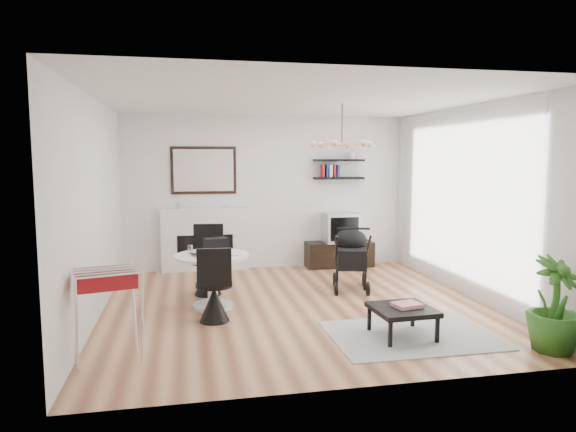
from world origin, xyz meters
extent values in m
plane|color=brown|center=(0.00, 0.00, 0.00)|extent=(5.00, 5.00, 0.00)
plane|color=white|center=(0.00, 0.00, 2.70)|extent=(5.00, 5.00, 0.00)
plane|color=white|center=(0.00, 2.50, 1.35)|extent=(5.00, 0.00, 5.00)
plane|color=white|center=(-2.50, 0.00, 1.35)|extent=(0.00, 5.00, 5.00)
plane|color=white|center=(2.50, 0.00, 1.35)|extent=(0.00, 5.00, 5.00)
cube|color=white|center=(2.40, 0.20, 1.35)|extent=(0.04, 3.60, 2.60)
cube|color=white|center=(-1.10, 2.42, 0.55)|extent=(1.50, 0.15, 1.10)
cube|color=black|center=(-1.10, 2.36, 0.48)|extent=(0.95, 0.06, 0.32)
cube|color=black|center=(-1.10, 2.48, 1.75)|extent=(1.12, 0.03, 0.82)
cube|color=white|center=(-1.10, 2.46, 1.75)|extent=(1.02, 0.01, 0.72)
cube|color=black|center=(1.29, 2.37, 1.60)|extent=(0.90, 0.25, 0.04)
cube|color=black|center=(1.29, 2.37, 1.92)|extent=(0.90, 0.25, 0.04)
cube|color=black|center=(1.29, 2.28, 0.23)|extent=(1.21, 0.42, 0.45)
cube|color=#BCBCBE|center=(1.31, 2.28, 0.72)|extent=(0.61, 0.53, 0.53)
cube|color=black|center=(1.31, 2.02, 0.72)|extent=(0.52, 0.01, 0.42)
cylinder|color=white|center=(-1.10, 0.14, 0.03)|extent=(0.52, 0.52, 0.06)
cylinder|color=white|center=(-1.10, 0.14, 0.36)|extent=(0.13, 0.13, 0.62)
cylinder|color=white|center=(-1.10, 0.14, 0.69)|extent=(0.97, 0.97, 0.04)
imported|color=black|center=(-1.19, 0.10, 0.72)|extent=(0.40, 0.35, 0.03)
cube|color=black|center=(-1.03, 0.33, 0.80)|extent=(0.35, 0.26, 0.19)
cube|color=beige|center=(-0.96, 0.06, 0.71)|extent=(0.38, 0.34, 0.01)
cylinder|color=white|center=(-1.37, 0.31, 0.76)|extent=(0.06, 0.06, 0.11)
cylinder|color=black|center=(-1.13, 0.81, 0.49)|extent=(0.48, 0.48, 0.05)
cone|color=black|center=(-1.13, 0.81, 0.23)|extent=(0.39, 0.39, 0.45)
cube|color=black|center=(-1.10, 1.02, 0.76)|extent=(0.43, 0.10, 0.49)
cylinder|color=black|center=(-1.11, -0.44, 0.45)|extent=(0.44, 0.44, 0.05)
cone|color=black|center=(-1.11, -0.44, 0.21)|extent=(0.36, 0.36, 0.42)
cube|color=black|center=(-1.11, -0.64, 0.70)|extent=(0.40, 0.05, 0.45)
cube|color=maroon|center=(-2.18, -1.50, 0.82)|extent=(0.59, 0.43, 0.14)
cube|color=black|center=(0.97, 0.64, 0.50)|extent=(0.55, 0.70, 0.29)
ellipsoid|color=black|center=(1.02, 0.82, 0.72)|extent=(0.50, 0.50, 0.35)
cylinder|color=black|center=(0.87, 0.26, 0.98)|extent=(0.45, 0.14, 0.03)
torus|color=black|center=(0.82, 0.98, 0.09)|extent=(0.10, 0.22, 0.22)
torus|color=black|center=(1.26, 0.87, 0.09)|extent=(0.10, 0.22, 0.22)
torus|color=black|center=(0.68, 0.42, 0.09)|extent=(0.10, 0.22, 0.22)
torus|color=black|center=(1.12, 0.31, 0.09)|extent=(0.10, 0.22, 0.22)
cube|color=#969696|center=(1.00, -1.38, 0.01)|extent=(1.79, 1.29, 0.01)
cube|color=black|center=(0.89, -1.40, 0.31)|extent=(0.67, 0.67, 0.05)
cube|color=black|center=(0.63, -1.68, 0.15)|extent=(0.04, 0.04, 0.27)
cube|color=black|center=(1.17, -1.66, 0.15)|extent=(0.04, 0.04, 0.27)
cube|color=black|center=(0.60, -1.14, 0.15)|extent=(0.04, 0.04, 0.27)
cube|color=black|center=(1.14, -1.11, 0.15)|extent=(0.04, 0.04, 0.27)
cube|color=red|center=(0.94, -1.40, 0.36)|extent=(0.33, 0.28, 0.04)
imported|color=#2C631C|center=(2.23, -2.09, 0.49)|extent=(0.70, 0.70, 0.97)
camera|label=1|loc=(-1.42, -6.51, 1.97)|focal=32.00mm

